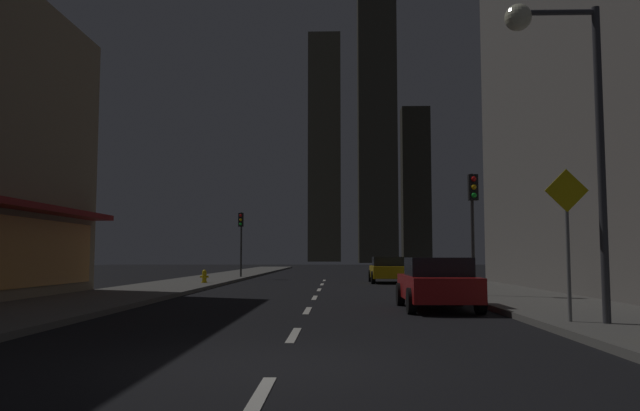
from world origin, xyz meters
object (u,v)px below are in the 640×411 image
(car_parked_near, at_px, (437,283))
(fire_hydrant_far_left, at_px, (204,277))
(traffic_light_far_left, at_px, (241,230))
(car_parked_far, at_px, (388,270))
(pedestrian_crossing_sign, at_px, (568,231))
(street_lamp_right, at_px, (558,82))
(traffic_light_near_right, at_px, (473,207))

(car_parked_near, xyz_separation_m, fire_hydrant_far_left, (-9.50, 13.66, -0.29))
(traffic_light_far_left, bearing_deg, car_parked_far, -31.11)
(traffic_light_far_left, bearing_deg, pedestrian_crossing_sign, -67.79)
(car_parked_near, height_order, street_lamp_right, street_lamp_right)
(fire_hydrant_far_left, xyz_separation_m, traffic_light_far_left, (0.40, 9.05, 2.74))
(car_parked_near, relative_size, pedestrian_crossing_sign, 1.34)
(car_parked_far, bearing_deg, traffic_light_near_right, -81.86)
(fire_hydrant_far_left, xyz_separation_m, pedestrian_crossing_sign, (11.50, -18.14, 1.56))
(traffic_light_far_left, bearing_deg, street_lamp_right, -68.43)
(car_parked_far, xyz_separation_m, traffic_light_far_left, (-9.10, 5.49, 2.45))
(traffic_light_near_right, relative_size, pedestrian_crossing_sign, 1.33)
(car_parked_far, height_order, traffic_light_near_right, traffic_light_near_right)
(traffic_light_far_left, bearing_deg, car_parked_near, -68.17)
(car_parked_near, bearing_deg, pedestrian_crossing_sign, -65.93)
(car_parked_far, xyz_separation_m, traffic_light_near_right, (1.90, -13.28, 2.45))
(car_parked_far, distance_m, traffic_light_near_right, 13.64)
(fire_hydrant_far_left, distance_m, traffic_light_far_left, 9.47)
(car_parked_near, xyz_separation_m, car_parked_far, (0.00, 17.22, 0.00))
(traffic_light_far_left, height_order, street_lamp_right, street_lamp_right)
(street_lamp_right, bearing_deg, traffic_light_far_left, 111.57)
(fire_hydrant_far_left, bearing_deg, street_lamp_right, -58.59)
(pedestrian_crossing_sign, bearing_deg, car_parked_far, 95.27)
(car_parked_near, height_order, traffic_light_far_left, traffic_light_far_left)
(car_parked_far, distance_m, fire_hydrant_far_left, 10.15)
(car_parked_far, relative_size, pedestrian_crossing_sign, 1.34)
(car_parked_near, distance_m, traffic_light_far_left, 24.59)
(fire_hydrant_far_left, bearing_deg, traffic_light_near_right, -40.45)
(traffic_light_near_right, bearing_deg, car_parked_far, 98.14)
(car_parked_near, height_order, car_parked_far, same)
(fire_hydrant_far_left, distance_m, pedestrian_crossing_sign, 21.53)
(car_parked_far, height_order, traffic_light_far_left, traffic_light_far_left)
(car_parked_far, distance_m, pedestrian_crossing_sign, 21.83)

